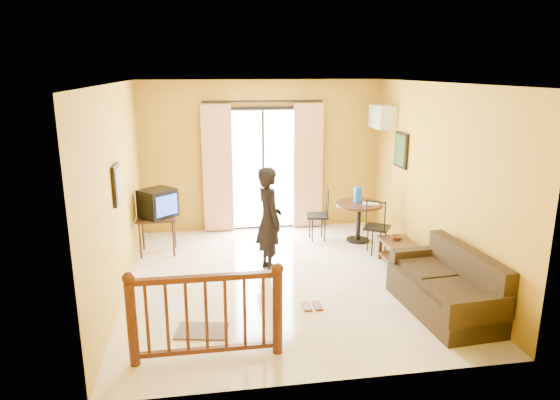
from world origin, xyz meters
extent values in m
plane|color=beige|center=(0.00, 0.00, 0.00)|extent=(5.00, 5.00, 0.00)
plane|color=white|center=(0.00, 0.00, 2.80)|extent=(5.00, 5.00, 0.00)
plane|color=#B78C23|center=(0.00, 2.50, 1.40)|extent=(4.50, 0.00, 4.50)
plane|color=#B78C23|center=(0.00, -2.50, 1.40)|extent=(4.50, 0.00, 4.50)
plane|color=#B78C23|center=(-2.25, 0.00, 1.40)|extent=(0.00, 5.00, 5.00)
plane|color=#B78C23|center=(2.25, 0.00, 1.40)|extent=(0.00, 5.00, 5.00)
cube|color=black|center=(0.00, 2.48, 1.15)|extent=(1.34, 0.03, 2.34)
cube|color=white|center=(0.00, 2.45, 1.15)|extent=(1.20, 0.04, 2.20)
cube|color=black|center=(0.00, 2.43, 1.15)|extent=(0.04, 0.02, 2.20)
cube|color=beige|center=(-0.85, 2.40, 1.20)|extent=(0.55, 0.08, 2.35)
cube|color=beige|center=(0.85, 2.40, 1.20)|extent=(0.55, 0.08, 2.35)
cylinder|color=black|center=(0.00, 2.40, 2.42)|extent=(2.20, 0.04, 0.04)
cube|color=black|center=(-1.90, 1.41, 0.61)|extent=(0.63, 0.53, 0.04)
cylinder|color=black|center=(-2.16, 1.20, 0.31)|extent=(0.04, 0.04, 0.61)
cylinder|color=black|center=(-1.64, 1.20, 0.31)|extent=(0.04, 0.04, 0.61)
cylinder|color=black|center=(-2.16, 1.62, 0.31)|extent=(0.04, 0.04, 0.61)
cylinder|color=black|center=(-1.64, 1.62, 0.31)|extent=(0.04, 0.04, 0.61)
cube|color=black|center=(-1.87, 1.41, 0.86)|extent=(0.69, 0.68, 0.46)
cube|color=#2A56FF|center=(-1.71, 1.23, 0.86)|extent=(0.32, 0.28, 0.33)
cube|color=black|center=(-2.22, -0.20, 1.55)|extent=(0.04, 0.42, 0.52)
cube|color=#625B54|center=(-2.19, -0.20, 1.55)|extent=(0.01, 0.34, 0.44)
cylinder|color=black|center=(1.58, 1.46, 0.68)|extent=(0.84, 0.84, 0.04)
cylinder|color=black|center=(1.58, 1.46, 0.34)|extent=(0.08, 0.08, 0.68)
cylinder|color=black|center=(1.58, 1.46, 0.01)|extent=(0.41, 0.41, 0.03)
cylinder|color=blue|center=(1.57, 1.53, 0.84)|extent=(0.15, 0.15, 0.28)
cube|color=#F0E4CD|center=(1.75, 1.36, 0.71)|extent=(0.32, 0.25, 0.02)
cube|color=white|center=(2.10, 1.95, 2.15)|extent=(0.30, 0.60, 0.40)
cube|color=gray|center=(1.95, 1.95, 2.15)|extent=(0.02, 0.56, 0.36)
cube|color=black|center=(2.22, 1.30, 1.65)|extent=(0.04, 0.50, 0.60)
cube|color=black|center=(2.19, 1.30, 1.65)|extent=(0.01, 0.42, 0.52)
cube|color=black|center=(1.85, 0.17, 0.37)|extent=(0.48, 0.87, 0.04)
cube|color=black|center=(1.85, 0.17, 0.12)|extent=(0.44, 0.83, 0.03)
cube|color=black|center=(1.66, -0.22, 0.18)|extent=(0.05, 0.05, 0.37)
cube|color=black|center=(2.04, -0.22, 0.18)|extent=(0.05, 0.05, 0.37)
cube|color=black|center=(1.66, 0.56, 0.18)|extent=(0.05, 0.05, 0.37)
cube|color=black|center=(2.04, 0.56, 0.18)|extent=(0.05, 0.05, 0.37)
imported|color=brown|center=(1.85, 0.38, 0.42)|extent=(0.20, 0.20, 0.06)
cube|color=black|center=(1.80, -1.31, 0.20)|extent=(0.91, 1.65, 0.40)
cube|color=black|center=(2.10, -1.31, 0.55)|extent=(0.30, 1.61, 0.55)
cube|color=black|center=(1.80, -2.09, 0.42)|extent=(0.81, 0.22, 0.30)
cube|color=black|center=(1.80, -0.53, 0.42)|extent=(0.81, 0.22, 0.30)
cube|color=black|center=(1.75, -1.66, 0.43)|extent=(0.59, 0.69, 0.10)
cube|color=black|center=(1.75, -0.96, 0.43)|extent=(0.59, 0.69, 0.10)
imported|color=black|center=(-0.17, 0.39, 0.80)|extent=(0.50, 0.65, 1.61)
cylinder|color=#471E0F|center=(-1.90, -1.90, 0.46)|extent=(0.11, 0.11, 0.92)
cylinder|color=#471E0F|center=(-0.40, -1.90, 0.46)|extent=(0.11, 0.11, 0.92)
sphere|color=#471E0F|center=(-1.90, -1.90, 0.97)|extent=(0.13, 0.13, 0.13)
sphere|color=#471E0F|center=(-0.40, -1.90, 0.97)|extent=(0.13, 0.13, 0.13)
cube|color=#471E0F|center=(-1.15, -1.90, 0.92)|extent=(1.55, 0.08, 0.06)
cube|color=#471E0F|center=(-1.15, -1.90, 0.10)|extent=(1.55, 0.06, 0.05)
cube|color=#5C5149|center=(-1.21, -1.33, 0.01)|extent=(0.67, 0.51, 0.02)
cube|color=brown|center=(0.13, -0.93, 0.01)|extent=(0.10, 0.25, 0.03)
cube|color=brown|center=(0.27, -0.93, 0.01)|extent=(0.10, 0.25, 0.03)
camera|label=1|loc=(-1.13, -6.67, 2.98)|focal=32.00mm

